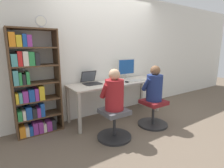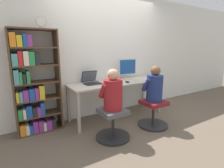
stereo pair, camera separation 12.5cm
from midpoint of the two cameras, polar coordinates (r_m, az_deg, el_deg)
ground_plane at (r=3.60m, az=5.52°, el=-12.05°), size 14.00×14.00×0.00m
wall_back at (r=3.86m, az=-0.38°, el=9.59°), size 10.00×0.05×2.60m
desk at (r=3.63m, az=2.74°, el=-0.50°), size 2.01×0.63×0.75m
desktop_monitor at (r=3.93m, az=6.00°, el=4.94°), size 0.46×0.22×0.46m
laptop at (r=3.46m, az=-5.68°, el=0.97°), size 0.32×0.34×0.24m
keyboard at (r=3.72m, az=9.33°, el=1.07°), size 0.39×0.15×0.03m
computer_mouse_by_keyboard at (r=3.56m, az=6.04°, el=0.69°), size 0.06×0.11×0.03m
office_chair_left at (r=3.42m, az=14.33°, el=-9.38°), size 0.56×0.56×0.49m
office_chair_right at (r=2.90m, az=1.56°, el=-12.96°), size 0.56×0.56×0.49m
person_at_monitor at (r=3.27m, az=14.75°, el=-0.62°), size 0.36×0.32×0.65m
person_at_laptop at (r=2.73m, az=1.57°, el=-2.73°), size 0.36×0.32×0.65m
bookshelf at (r=3.18m, az=-23.50°, el=-0.82°), size 0.74×0.32×1.75m
desk_clock at (r=3.09m, az=-21.02°, el=18.49°), size 0.17×0.03×0.19m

